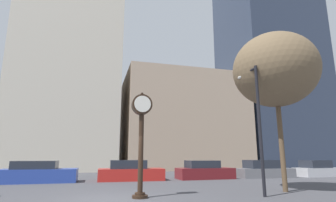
{
  "coord_description": "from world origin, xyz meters",
  "views": [
    {
      "loc": [
        -0.62,
        -11.03,
        1.68
      ],
      "look_at": [
        5.31,
        10.8,
        6.44
      ],
      "focal_mm": 28.0,
      "sensor_mm": 36.0,
      "label": 1
    }
  ],
  "objects_px": {
    "bare_tree": "(275,70)",
    "car_red": "(130,172)",
    "car_grey": "(263,170)",
    "car_blue": "(38,173)",
    "street_lamp_right": "(253,107)",
    "street_clock": "(141,128)",
    "car_silver": "(317,170)",
    "car_maroon": "(204,171)"
  },
  "relations": [
    {
      "from": "bare_tree",
      "to": "car_red",
      "type": "bearing_deg",
      "value": 129.05
    },
    {
      "from": "car_grey",
      "to": "car_blue",
      "type": "bearing_deg",
      "value": 179.2
    },
    {
      "from": "street_lamp_right",
      "to": "bare_tree",
      "type": "relative_size",
      "value": 0.72
    },
    {
      "from": "street_clock",
      "to": "street_lamp_right",
      "type": "relative_size",
      "value": 0.77
    },
    {
      "from": "car_blue",
      "to": "car_grey",
      "type": "height_order",
      "value": "car_blue"
    },
    {
      "from": "bare_tree",
      "to": "car_silver",
      "type": "bearing_deg",
      "value": 39.1
    },
    {
      "from": "car_blue",
      "to": "car_red",
      "type": "bearing_deg",
      "value": 0.52
    },
    {
      "from": "car_silver",
      "to": "car_red",
      "type": "bearing_deg",
      "value": 176.21
    },
    {
      "from": "street_clock",
      "to": "car_blue",
      "type": "distance_m",
      "value": 9.93
    },
    {
      "from": "car_maroon",
      "to": "car_blue",
      "type": "bearing_deg",
      "value": 177.99
    },
    {
      "from": "car_blue",
      "to": "car_grey",
      "type": "bearing_deg",
      "value": -0.28
    },
    {
      "from": "street_clock",
      "to": "bare_tree",
      "type": "bearing_deg",
      "value": 0.55
    },
    {
      "from": "street_clock",
      "to": "bare_tree",
      "type": "height_order",
      "value": "bare_tree"
    },
    {
      "from": "car_maroon",
      "to": "bare_tree",
      "type": "relative_size",
      "value": 0.53
    },
    {
      "from": "car_red",
      "to": "car_grey",
      "type": "relative_size",
      "value": 1.0
    },
    {
      "from": "car_blue",
      "to": "car_red",
      "type": "relative_size",
      "value": 1.04
    },
    {
      "from": "car_maroon",
      "to": "street_lamp_right",
      "type": "distance_m",
      "value": 9.17
    },
    {
      "from": "car_silver",
      "to": "street_lamp_right",
      "type": "relative_size",
      "value": 0.68
    },
    {
      "from": "car_silver",
      "to": "bare_tree",
      "type": "height_order",
      "value": "bare_tree"
    },
    {
      "from": "car_blue",
      "to": "bare_tree",
      "type": "bearing_deg",
      "value": -32.04
    },
    {
      "from": "car_red",
      "to": "car_silver",
      "type": "height_order",
      "value": "car_red"
    },
    {
      "from": "street_lamp_right",
      "to": "car_maroon",
      "type": "bearing_deg",
      "value": 83.1
    },
    {
      "from": "street_clock",
      "to": "street_lamp_right",
      "type": "xyz_separation_m",
      "value": [
        5.13,
        -0.65,
        1.06
      ]
    },
    {
      "from": "street_clock",
      "to": "bare_tree",
      "type": "relative_size",
      "value": 0.55
    },
    {
      "from": "street_clock",
      "to": "street_lamp_right",
      "type": "bearing_deg",
      "value": -7.27
    },
    {
      "from": "bare_tree",
      "to": "street_clock",
      "type": "bearing_deg",
      "value": -179.45
    },
    {
      "from": "car_silver",
      "to": "car_blue",
      "type": "bearing_deg",
      "value": 176.54
    },
    {
      "from": "car_red",
      "to": "street_lamp_right",
      "type": "bearing_deg",
      "value": -60.71
    },
    {
      "from": "car_grey",
      "to": "car_silver",
      "type": "height_order",
      "value": "car_grey"
    },
    {
      "from": "car_red",
      "to": "street_lamp_right",
      "type": "xyz_separation_m",
      "value": [
        4.52,
        -8.68,
        3.32
      ]
    },
    {
      "from": "car_maroon",
      "to": "bare_tree",
      "type": "distance_m",
      "value": 9.58
    },
    {
      "from": "car_maroon",
      "to": "car_silver",
      "type": "bearing_deg",
      "value": -1.9
    },
    {
      "from": "car_grey",
      "to": "bare_tree",
      "type": "distance_m",
      "value": 10.39
    },
    {
      "from": "street_clock",
      "to": "car_maroon",
      "type": "xyz_separation_m",
      "value": [
        6.15,
        7.83,
        -2.28
      ]
    },
    {
      "from": "car_red",
      "to": "car_blue",
      "type": "bearing_deg",
      "value": -178.29
    },
    {
      "from": "car_blue",
      "to": "car_red",
      "type": "xyz_separation_m",
      "value": [
        5.99,
        -0.0,
        0.0
      ]
    },
    {
      "from": "street_clock",
      "to": "bare_tree",
      "type": "xyz_separation_m",
      "value": [
        7.05,
        0.07,
        3.26
      ]
    },
    {
      "from": "street_lamp_right",
      "to": "bare_tree",
      "type": "distance_m",
      "value": 3.02
    },
    {
      "from": "car_blue",
      "to": "car_silver",
      "type": "height_order",
      "value": "car_blue"
    },
    {
      "from": "street_clock",
      "to": "car_red",
      "type": "distance_m",
      "value": 8.36
    },
    {
      "from": "car_grey",
      "to": "street_lamp_right",
      "type": "distance_m",
      "value": 10.95
    },
    {
      "from": "street_clock",
      "to": "car_maroon",
      "type": "bearing_deg",
      "value": 51.83
    }
  ]
}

